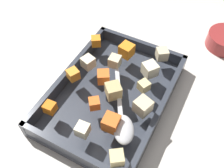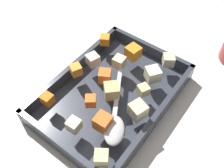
# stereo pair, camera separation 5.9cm
# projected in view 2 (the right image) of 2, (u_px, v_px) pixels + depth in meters

# --- Properties ---
(ground_plane) EXTENTS (4.00, 4.00, 0.00)m
(ground_plane) POSITION_uv_depth(u_px,v_px,m) (116.00, 101.00, 0.64)
(ground_plane) COLOR beige
(baking_dish) EXTENTS (0.37, 0.26, 0.05)m
(baking_dish) POSITION_uv_depth(u_px,v_px,m) (112.00, 95.00, 0.63)
(baking_dish) COLOR #333842
(baking_dish) RESTS_ON ground_plane
(carrot_chunk_heap_side) EXTENTS (0.04, 0.04, 0.03)m
(carrot_chunk_heap_side) POSITION_uv_depth(u_px,v_px,m) (105.00, 76.00, 0.61)
(carrot_chunk_heap_side) COLOR orange
(carrot_chunk_heap_side) RESTS_ON baking_dish
(carrot_chunk_mid_right) EXTENTS (0.04, 0.04, 0.03)m
(carrot_chunk_mid_right) POSITION_uv_depth(u_px,v_px,m) (133.00, 52.00, 0.65)
(carrot_chunk_mid_right) COLOR orange
(carrot_chunk_mid_right) RESTS_ON baking_dish
(carrot_chunk_corner_sw) EXTENTS (0.03, 0.03, 0.02)m
(carrot_chunk_corner_sw) POSITION_uv_depth(u_px,v_px,m) (105.00, 40.00, 0.69)
(carrot_chunk_corner_sw) COLOR orange
(carrot_chunk_corner_sw) RESTS_ON baking_dish
(carrot_chunk_near_spoon) EXTENTS (0.03, 0.03, 0.02)m
(carrot_chunk_near_spoon) POSITION_uv_depth(u_px,v_px,m) (91.00, 101.00, 0.56)
(carrot_chunk_near_spoon) COLOR orange
(carrot_chunk_near_spoon) RESTS_ON baking_dish
(carrot_chunk_far_right) EXTENTS (0.03, 0.03, 0.03)m
(carrot_chunk_far_right) POSITION_uv_depth(u_px,v_px,m) (103.00, 122.00, 0.52)
(carrot_chunk_far_right) COLOR orange
(carrot_chunk_far_right) RESTS_ON baking_dish
(carrot_chunk_under_handle) EXTENTS (0.02, 0.02, 0.02)m
(carrot_chunk_under_handle) POSITION_uv_depth(u_px,v_px,m) (48.00, 99.00, 0.57)
(carrot_chunk_under_handle) COLOR orange
(carrot_chunk_under_handle) RESTS_ON baking_dish
(carrot_chunk_near_left) EXTENTS (0.03, 0.03, 0.03)m
(carrot_chunk_near_left) POSITION_uv_depth(u_px,v_px,m) (76.00, 70.00, 0.62)
(carrot_chunk_near_left) COLOR orange
(carrot_chunk_near_left) RESTS_ON baking_dish
(potato_chunk_back_center) EXTENTS (0.04, 0.04, 0.03)m
(potato_chunk_back_center) POSITION_uv_depth(u_px,v_px,m) (138.00, 110.00, 0.54)
(potato_chunk_back_center) COLOR beige
(potato_chunk_back_center) RESTS_ON baking_dish
(potato_chunk_front_center) EXTENTS (0.05, 0.05, 0.03)m
(potato_chunk_front_center) POSITION_uv_depth(u_px,v_px,m) (153.00, 74.00, 0.61)
(potato_chunk_front_center) COLOR beige
(potato_chunk_front_center) RESTS_ON baking_dish
(potato_chunk_near_right) EXTENTS (0.04, 0.04, 0.03)m
(potato_chunk_near_right) POSITION_uv_depth(u_px,v_px,m) (93.00, 60.00, 0.64)
(potato_chunk_near_right) COLOR beige
(potato_chunk_near_right) RESTS_ON baking_dish
(potato_chunk_corner_se) EXTENTS (0.03, 0.03, 0.02)m
(potato_chunk_corner_se) POSITION_uv_depth(u_px,v_px,m) (143.00, 90.00, 0.58)
(potato_chunk_corner_se) COLOR #E0CC89
(potato_chunk_corner_se) RESTS_ON baking_dish
(potato_chunk_heap_top) EXTENTS (0.05, 0.05, 0.03)m
(potato_chunk_heap_top) POSITION_uv_depth(u_px,v_px,m) (112.00, 91.00, 0.57)
(potato_chunk_heap_top) COLOR tan
(potato_chunk_heap_top) RESTS_ON baking_dish
(potato_chunk_corner_nw) EXTENTS (0.04, 0.04, 0.03)m
(potato_chunk_corner_nw) POSITION_uv_depth(u_px,v_px,m) (101.00, 158.00, 0.48)
(potato_chunk_corner_nw) COLOR #E0CC89
(potato_chunk_corner_nw) RESTS_ON baking_dish
(potato_chunk_mid_left) EXTENTS (0.03, 0.03, 0.03)m
(potato_chunk_mid_left) POSITION_uv_depth(u_px,v_px,m) (74.00, 125.00, 0.52)
(potato_chunk_mid_left) COLOR beige
(potato_chunk_mid_left) RESTS_ON baking_dish
(potato_chunk_rim_edge) EXTENTS (0.03, 0.03, 0.03)m
(potato_chunk_rim_edge) POSITION_uv_depth(u_px,v_px,m) (119.00, 62.00, 0.63)
(potato_chunk_rim_edge) COLOR beige
(potato_chunk_rim_edge) RESTS_ON baking_dish
(potato_chunk_far_left) EXTENTS (0.04, 0.04, 0.03)m
(potato_chunk_far_left) POSITION_uv_depth(u_px,v_px,m) (169.00, 60.00, 0.64)
(potato_chunk_far_left) COLOR beige
(potato_chunk_far_left) RESTS_ON baking_dish
(serving_spoon) EXTENTS (0.21, 0.14, 0.02)m
(serving_spoon) POSITION_uv_depth(u_px,v_px,m) (115.00, 125.00, 0.53)
(serving_spoon) COLOR silver
(serving_spoon) RESTS_ON baking_dish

